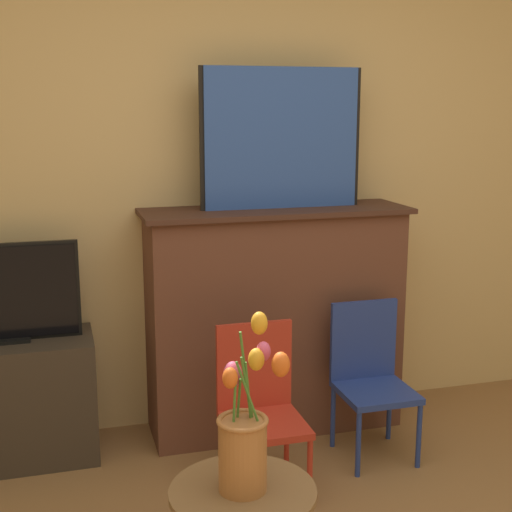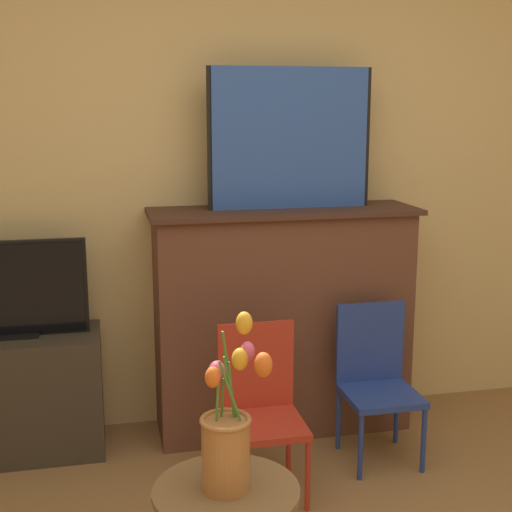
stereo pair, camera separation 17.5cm
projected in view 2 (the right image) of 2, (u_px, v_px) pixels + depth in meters
wall_back at (245, 166)px, 3.68m from camera, size 8.00×0.06×2.70m
fireplace_mantel at (282, 317)px, 3.66m from camera, size 1.34×0.43×1.16m
painting at (290, 139)px, 3.48m from camera, size 0.82×0.03×0.68m
tv_stand at (12, 396)px, 3.41m from camera, size 0.85×0.39×0.59m
tv_monitor at (4, 291)px, 3.31m from camera, size 0.76×0.12×0.46m
chair_red at (260, 402)px, 3.07m from camera, size 0.34×0.34×0.74m
chair_blue at (376, 375)px, 3.38m from camera, size 0.34×0.34×0.74m
vase_tulips at (228, 435)px, 2.18m from camera, size 0.22×0.18×0.55m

